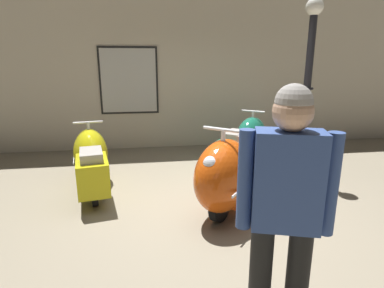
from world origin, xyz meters
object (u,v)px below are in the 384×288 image
(scooter_0, at_px, (91,160))
(scooter_1, at_px, (234,171))
(scooter_2, at_px, (246,142))
(visitor_0, at_px, (285,205))
(lamppost, at_px, (306,93))

(scooter_0, xyz_separation_m, scooter_1, (1.89, -0.99, 0.07))
(scooter_0, bearing_deg, scooter_2, -86.29)
(scooter_1, bearing_deg, scooter_2, -162.68)
(scooter_1, relative_size, scooter_2, 1.13)
(scooter_0, relative_size, visitor_0, 0.95)
(scooter_1, distance_m, lamppost, 1.86)
(lamppost, bearing_deg, scooter_1, -146.73)
(scooter_2, xyz_separation_m, lamppost, (0.66, -0.75, 0.93))
(lamppost, distance_m, visitor_0, 3.28)
(scooter_1, height_order, scooter_2, scooter_1)
(scooter_2, bearing_deg, visitor_0, -156.92)
(visitor_0, bearing_deg, scooter_1, 9.72)
(visitor_0, bearing_deg, lamppost, -12.69)
(scooter_0, distance_m, visitor_0, 3.39)
(scooter_2, distance_m, lamppost, 1.36)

